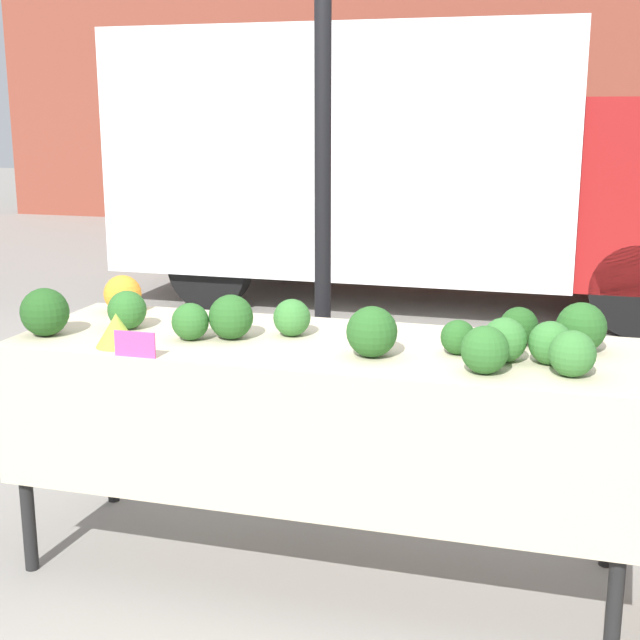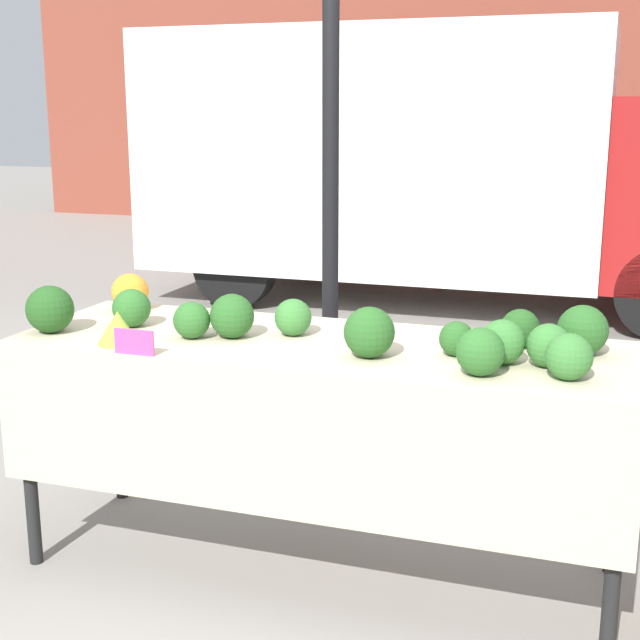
{
  "view_description": "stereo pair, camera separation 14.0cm",
  "coord_description": "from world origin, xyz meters",
  "views": [
    {
      "loc": [
        0.84,
        -2.92,
        1.67
      ],
      "look_at": [
        0.0,
        0.0,
        0.95
      ],
      "focal_mm": 50.0,
      "sensor_mm": 36.0,
      "label": 1
    },
    {
      "loc": [
        0.97,
        -2.88,
        1.67
      ],
      "look_at": [
        0.0,
        0.0,
        0.95
      ],
      "focal_mm": 50.0,
      "sensor_mm": 36.0,
      "label": 2
    }
  ],
  "objects": [
    {
      "name": "orange_cauliflower",
      "position": [
        -0.9,
        0.24,
        0.95
      ],
      "size": [
        0.15,
        0.15,
        0.15
      ],
      "color": "orange",
      "rests_on": "market_table"
    },
    {
      "name": "broccoli_head_1",
      "position": [
        0.6,
        -0.23,
        0.95
      ],
      "size": [
        0.15,
        0.15,
        0.15
      ],
      "color": "#2D6628",
      "rests_on": "market_table"
    },
    {
      "name": "broccoli_head_10",
      "position": [
        0.88,
        0.12,
        0.96
      ],
      "size": [
        0.17,
        0.17,
        0.17
      ],
      "color": "#285B23",
      "rests_on": "market_table"
    },
    {
      "name": "building_facade",
      "position": [
        0.0,
        10.11,
        2.5
      ],
      "size": [
        16.0,
        0.6,
        5.01
      ],
      "color": "brown",
      "rests_on": "ground_plane"
    },
    {
      "name": "broccoli_head_4",
      "position": [
        -0.98,
        -0.19,
        0.96
      ],
      "size": [
        0.18,
        0.18,
        0.18
      ],
      "color": "#23511E",
      "rests_on": "market_table"
    },
    {
      "name": "ground_plane",
      "position": [
        0.0,
        0.0,
        0.0
      ],
      "size": [
        40.0,
        40.0,
        0.0
      ],
      "primitive_type": "plane",
      "color": "gray"
    },
    {
      "name": "broccoli_head_9",
      "position": [
        0.22,
        -0.14,
        0.96
      ],
      "size": [
        0.17,
        0.17,
        0.17
      ],
      "color": "#285B23",
      "rests_on": "market_table"
    },
    {
      "name": "broccoli_head_11",
      "position": [
        0.79,
        -0.06,
        0.94
      ],
      "size": [
        0.14,
        0.14,
        0.14
      ],
      "color": "#387533",
      "rests_on": "market_table"
    },
    {
      "name": "broccoli_head_0",
      "position": [
        0.68,
        0.15,
        0.94
      ],
      "size": [
        0.13,
        0.13,
        0.13
      ],
      "color": "#23511E",
      "rests_on": "market_table"
    },
    {
      "name": "broccoli_head_8",
      "position": [
        -0.12,
        0.06,
        0.94
      ],
      "size": [
        0.14,
        0.14,
        0.14
      ],
      "color": "#387533",
      "rests_on": "market_table"
    },
    {
      "name": "broccoli_head_3",
      "position": [
        -0.45,
        -0.1,
        0.94
      ],
      "size": [
        0.13,
        0.13,
        0.13
      ],
      "color": "#2D6628",
      "rests_on": "market_table"
    },
    {
      "name": "romanesco_head",
      "position": [
        -0.66,
        -0.25,
        0.93
      ],
      "size": [
        0.15,
        0.15,
        0.12
      ],
      "color": "#93B238",
      "rests_on": "market_table"
    },
    {
      "name": "price_sign",
      "position": [
        -0.54,
        -0.36,
        0.92
      ],
      "size": [
        0.15,
        0.01,
        0.09
      ],
      "color": "#EF4793",
      "rests_on": "market_table"
    },
    {
      "name": "broccoli_head_6",
      "position": [
        -0.32,
        -0.04,
        0.95
      ],
      "size": [
        0.16,
        0.16,
        0.16
      ],
      "color": "#285B23",
      "rests_on": "market_table"
    },
    {
      "name": "broccoli_head_7",
      "position": [
        0.49,
        -0.03,
        0.93
      ],
      "size": [
        0.12,
        0.12,
        0.12
      ],
      "color": "#285B23",
      "rests_on": "market_table"
    },
    {
      "name": "parked_truck",
      "position": [
        -0.66,
        4.93,
        1.26
      ],
      "size": [
        5.03,
        2.15,
        2.33
      ],
      "color": "white",
      "rests_on": "ground_plane"
    },
    {
      "name": "broccoli_head_5",
      "position": [
        0.86,
        -0.19,
        0.95
      ],
      "size": [
        0.14,
        0.14,
        0.14
      ],
      "color": "#387533",
      "rests_on": "market_table"
    },
    {
      "name": "tent_pole",
      "position": [
        -0.18,
        0.67,
        1.33
      ],
      "size": [
        0.07,
        0.07,
        2.65
      ],
      "color": "black",
      "rests_on": "ground_plane"
    },
    {
      "name": "broccoli_head_2",
      "position": [
        -0.75,
        -0.01,
        0.95
      ],
      "size": [
        0.15,
        0.15,
        0.15
      ],
      "color": "#2D6628",
      "rests_on": "market_table"
    },
    {
      "name": "market_table",
      "position": [
        0.0,
        -0.07,
        0.76
      ],
      "size": [
        2.18,
        0.74,
        0.87
      ],
      "color": "beige",
      "rests_on": "ground_plane"
    },
    {
      "name": "broccoli_head_12",
      "position": [
        0.64,
        -0.08,
        0.95
      ],
      "size": [
        0.15,
        0.15,
        0.15
      ],
      "color": "#387533",
      "rests_on": "market_table"
    }
  ]
}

